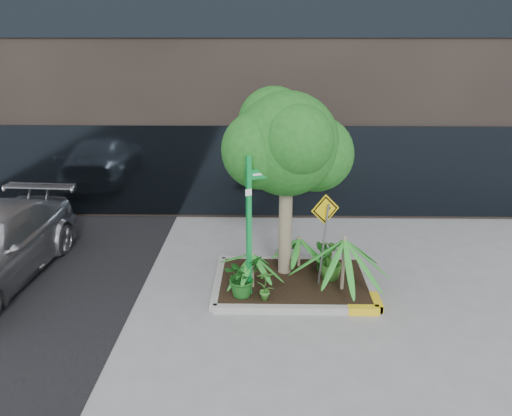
{
  "coord_description": "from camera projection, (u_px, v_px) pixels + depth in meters",
  "views": [
    {
      "loc": [
        -0.41,
        -9.22,
        5.09
      ],
      "look_at": [
        -0.59,
        0.2,
        1.8
      ],
      "focal_mm": 35.0,
      "sensor_mm": 36.0,
      "label": 1
    }
  ],
  "objects": [
    {
      "name": "palm_back",
      "position": [
        299.0,
        238.0,
        11.03
      ],
      "size": [
        0.8,
        0.8,
        0.89
      ],
      "color": "gray",
      "rests_on": "ground"
    },
    {
      "name": "palm_front",
      "position": [
        345.0,
        239.0,
        9.87
      ],
      "size": [
        1.32,
        1.32,
        1.47
      ],
      "color": "gray",
      "rests_on": "ground"
    },
    {
      "name": "shrub_b",
      "position": [
        331.0,
        260.0,
        10.5
      ],
      "size": [
        0.64,
        0.64,
        0.87
      ],
      "primitive_type": "imported",
      "rotation": [
        0.0,
        0.0,
        1.99
      ],
      "color": "#2E641E",
      "rests_on": "planter"
    },
    {
      "name": "shrub_c",
      "position": [
        265.0,
        285.0,
        9.71
      ],
      "size": [
        0.39,
        0.39,
        0.65
      ],
      "primitive_type": "imported",
      "rotation": [
        0.0,
        0.0,
        3.28
      ],
      "color": "#347724",
      "rests_on": "planter"
    },
    {
      "name": "palm_left",
      "position": [
        252.0,
        254.0,
        10.08
      ],
      "size": [
        0.89,
        0.89,
        0.98
      ],
      "color": "gray",
      "rests_on": "ground"
    },
    {
      "name": "shrub_d",
      "position": [
        323.0,
        256.0,
        10.87
      ],
      "size": [
        0.5,
        0.5,
        0.74
      ],
      "primitive_type": "imported",
      "rotation": [
        0.0,
        0.0,
        4.96
      ],
      "color": "#1D5D1B",
      "rests_on": "planter"
    },
    {
      "name": "ground",
      "position": [
        284.0,
        293.0,
        10.37
      ],
      "size": [
        80.0,
        80.0,
        0.0
      ],
      "primitive_type": "plane",
      "color": "gray",
      "rests_on": "ground"
    },
    {
      "name": "shrub_a",
      "position": [
        242.0,
        276.0,
        9.86
      ],
      "size": [
        1.04,
        1.04,
        0.82
      ],
      "primitive_type": "imported",
      "rotation": [
        0.0,
        0.0,
        0.92
      ],
      "color": "#185619",
      "rests_on": "planter"
    },
    {
      "name": "tree",
      "position": [
        287.0,
        144.0,
        10.06
      ],
      "size": [
        2.73,
        2.42,
        4.1
      ],
      "color": "gray",
      "rests_on": "ground"
    },
    {
      "name": "cattle_sign",
      "position": [
        324.0,
        225.0,
        9.87
      ],
      "size": [
        0.57,
        0.29,
        2.0
      ],
      "rotation": [
        0.0,
        0.0,
        0.4
      ],
      "color": "slate",
      "rests_on": "ground"
    },
    {
      "name": "planter",
      "position": [
        295.0,
        282.0,
        10.6
      ],
      "size": [
        3.35,
        2.36,
        0.15
      ],
      "color": "#9E9E99",
      "rests_on": "ground"
    },
    {
      "name": "street_sign_post",
      "position": [
        250.0,
        213.0,
        9.57
      ],
      "size": [
        1.11,
        0.83,
        2.99
      ],
      "rotation": [
        0.0,
        0.0,
        0.44
      ],
      "color": "#0E9A3C",
      "rests_on": "ground"
    }
  ]
}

